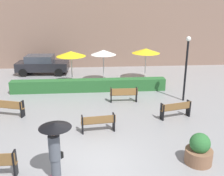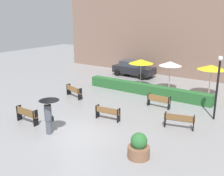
# 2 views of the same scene
# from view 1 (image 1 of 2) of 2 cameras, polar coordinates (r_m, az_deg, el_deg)

# --- Properties ---
(ground_plane) EXTENTS (60.00, 60.00, 0.00)m
(ground_plane) POSITION_cam_1_polar(r_m,az_deg,el_deg) (9.99, -4.22, -16.12)
(ground_plane) COLOR gray
(bench_far_left) EXTENTS (1.80, 0.84, 0.87)m
(bench_far_left) POSITION_cam_1_polar(r_m,az_deg,el_deg) (14.59, -21.96, -3.76)
(bench_far_left) COLOR olive
(bench_far_left) RESTS_ON ground
(bench_back_row) EXTENTS (1.64, 0.35, 0.87)m
(bench_back_row) POSITION_cam_1_polar(r_m,az_deg,el_deg) (15.45, 2.61, -1.26)
(bench_back_row) COLOR olive
(bench_back_row) RESTS_ON ground
(bench_far_right) EXTENTS (1.67, 0.70, 0.85)m
(bench_far_right) POSITION_cam_1_polar(r_m,az_deg,el_deg) (13.68, 13.83, -4.40)
(bench_far_right) COLOR brown
(bench_far_right) RESTS_ON ground
(bench_mid_center) EXTENTS (1.59, 0.54, 0.82)m
(bench_mid_center) POSITION_cam_1_polar(r_m,az_deg,el_deg) (11.92, -3.02, -7.45)
(bench_mid_center) COLOR brown
(bench_mid_center) RESTS_ON ground
(pedestrian_with_umbrella) EXTENTS (1.05, 1.05, 2.02)m
(pedestrian_with_umbrella) POSITION_cam_1_polar(r_m,az_deg,el_deg) (8.72, -12.37, -11.57)
(pedestrian_with_umbrella) COLOR #4C515B
(pedestrian_with_umbrella) RESTS_ON ground
(planter_pot) EXTENTS (0.99, 0.99, 1.18)m
(planter_pot) POSITION_cam_1_polar(r_m,az_deg,el_deg) (10.25, 18.54, -12.85)
(planter_pot) COLOR brown
(planter_pot) RESTS_ON ground
(lamp_post) EXTENTS (0.28, 0.28, 3.85)m
(lamp_post) POSITION_cam_1_polar(r_m,az_deg,el_deg) (15.80, 15.99, 5.47)
(lamp_post) COLOR black
(lamp_post) RESTS_ON ground
(patio_umbrella_yellow) EXTENTS (2.04, 2.04, 2.49)m
(patio_umbrella_yellow) POSITION_cam_1_polar(r_m,az_deg,el_deg) (18.36, -8.97, 7.40)
(patio_umbrella_yellow) COLOR silver
(patio_umbrella_yellow) RESTS_ON ground
(patio_umbrella_white) EXTENTS (1.83, 1.83, 2.43)m
(patio_umbrella_white) POSITION_cam_1_polar(r_m,az_deg,el_deg) (19.02, -1.88, 7.80)
(patio_umbrella_white) COLOR silver
(patio_umbrella_white) RESTS_ON ground
(patio_umbrella_yellow_far) EXTENTS (2.08, 2.08, 2.46)m
(patio_umbrella_yellow_far) POSITION_cam_1_polar(r_m,az_deg,el_deg) (19.63, 7.43, 8.06)
(patio_umbrella_yellow_far) COLOR silver
(patio_umbrella_yellow_far) RESTS_ON ground
(hedge_strip) EXTENTS (10.25, 0.70, 0.81)m
(hedge_strip) POSITION_cam_1_polar(r_m,az_deg,el_deg) (17.48, -5.04, 0.59)
(hedge_strip) COLOR #28602D
(hedge_strip) RESTS_ON ground
(building_facade) EXTENTS (28.00, 1.20, 10.70)m
(building_facade) POSITION_cam_1_polar(r_m,az_deg,el_deg) (24.29, -4.82, 17.29)
(building_facade) COLOR #846656
(building_facade) RESTS_ON ground
(parked_car) EXTENTS (4.27, 2.12, 1.57)m
(parked_car) POSITION_cam_1_polar(r_m,az_deg,el_deg) (22.48, -15.06, 5.04)
(parked_car) COLOR black
(parked_car) RESTS_ON ground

